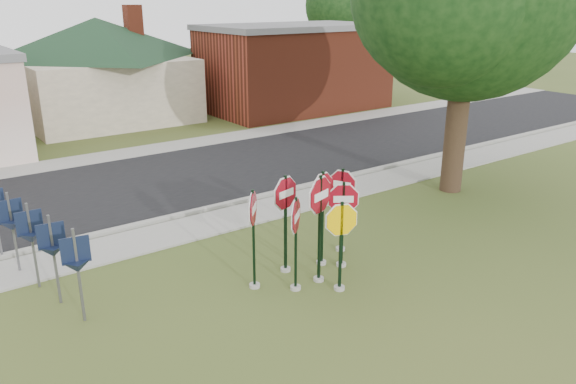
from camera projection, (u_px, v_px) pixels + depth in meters
ground at (354, 298)px, 12.11m from camera, size 120.00×120.00×0.00m
sidewalk_near at (227, 219)px, 16.32m from camera, size 60.00×1.60×0.06m
road at (163, 181)px, 19.78m from camera, size 60.00×7.00×0.04m
sidewalk_far at (120, 155)px, 23.07m from camera, size 60.00×1.60×0.06m
curb at (210, 208)px, 17.08m from camera, size 60.00×0.20×0.14m
stop_sign_center at (320, 213)px, 12.31m from camera, size 1.11×0.38×2.65m
stop_sign_yellow at (341, 236)px, 12.04m from camera, size 0.96×0.35×2.17m
stop_sign_left at (296, 232)px, 12.02m from camera, size 0.80×0.72×2.29m
stop_sign_right at (343, 214)px, 13.13m from camera, size 0.85×0.59×2.23m
stop_sign_back_right at (322, 207)px, 13.18m from camera, size 0.96×0.24×2.46m
stop_sign_back_left at (285, 210)px, 12.82m from camera, size 1.04×0.30×2.49m
stop_sign_far_right at (342, 200)px, 13.95m from camera, size 0.45×0.91×2.29m
stop_sign_far_left at (253, 226)px, 12.08m from camera, size 0.72×0.79×2.41m
route_sign_row at (31, 237)px, 12.18m from camera, size 1.43×4.63×2.00m
building_house at (98, 49)px, 28.90m from camera, size 11.60×11.60×6.20m
building_brick at (294, 67)px, 32.14m from camera, size 10.20×6.20×4.75m
bg_tree_right at (342, 6)px, 42.37m from camera, size 5.60×5.60×8.40m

